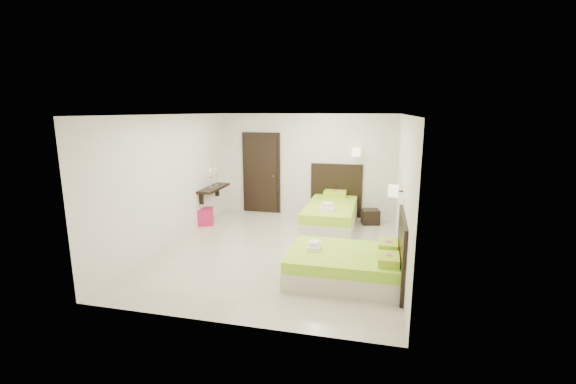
% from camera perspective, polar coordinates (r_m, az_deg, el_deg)
% --- Properties ---
extents(floor, '(5.50, 5.50, 0.00)m').
position_cam_1_polar(floor, '(7.63, -1.27, -8.53)').
color(floor, '#BEB49D').
rests_on(floor, ground).
extents(bed_single, '(1.30, 2.17, 1.79)m').
position_cam_1_polar(bed_single, '(9.03, 6.41, -3.18)').
color(bed_single, beige).
rests_on(bed_single, ground).
extents(bed_double, '(1.78, 1.52, 1.47)m').
position_cam_1_polar(bed_double, '(6.33, 9.07, -10.51)').
color(bed_double, beige).
rests_on(bed_double, ground).
extents(nightstand, '(0.47, 0.44, 0.35)m').
position_cam_1_polar(nightstand, '(9.46, 12.11, -3.59)').
color(nightstand, black).
rests_on(nightstand, ground).
extents(ottoman, '(0.51, 0.51, 0.39)m').
position_cam_1_polar(ottoman, '(9.42, -12.22, -3.56)').
color(ottoman, '#A31540').
rests_on(ottoman, ground).
extents(door, '(1.02, 0.15, 2.14)m').
position_cam_1_polar(door, '(10.21, -3.97, 2.79)').
color(door, black).
rests_on(door, ground).
extents(console_shelf, '(0.35, 1.20, 0.78)m').
position_cam_1_polar(console_shelf, '(9.55, -10.99, 0.54)').
color(console_shelf, black).
rests_on(console_shelf, ground).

